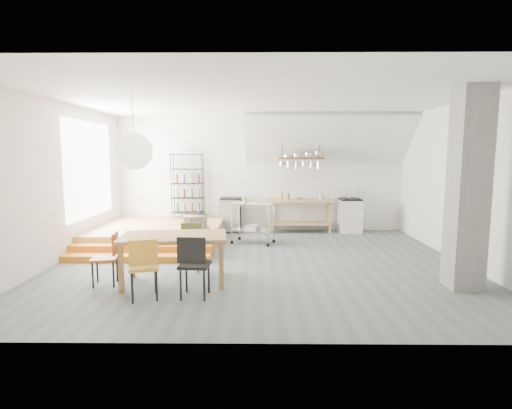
{
  "coord_description": "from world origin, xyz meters",
  "views": [
    {
      "loc": [
        0.01,
        -7.82,
        2.14
      ],
      "look_at": [
        -0.08,
        0.8,
        1.07
      ],
      "focal_mm": 28.0,
      "sensor_mm": 36.0,
      "label": 1
    }
  ],
  "objects_px": {
    "stove": "(350,215)",
    "dining_table": "(174,240)",
    "mini_fridge": "(231,215)",
    "rolling_cart": "(253,218)"
  },
  "relations": [
    {
      "from": "stove",
      "to": "dining_table",
      "type": "height_order",
      "value": "stove"
    },
    {
      "from": "dining_table",
      "to": "mini_fridge",
      "type": "distance_m",
      "value": 4.58
    },
    {
      "from": "dining_table",
      "to": "mini_fridge",
      "type": "xyz_separation_m",
      "value": [
        0.61,
        4.53,
        -0.26
      ]
    },
    {
      "from": "stove",
      "to": "dining_table",
      "type": "relative_size",
      "value": 0.65
    },
    {
      "from": "mini_fridge",
      "to": "stove",
      "type": "bearing_deg",
      "value": -0.76
    },
    {
      "from": "dining_table",
      "to": "rolling_cart",
      "type": "bearing_deg",
      "value": 61.33
    },
    {
      "from": "dining_table",
      "to": "rolling_cart",
      "type": "height_order",
      "value": "rolling_cart"
    },
    {
      "from": "rolling_cart",
      "to": "dining_table",
      "type": "bearing_deg",
      "value": -93.24
    },
    {
      "from": "rolling_cart",
      "to": "mini_fridge",
      "type": "distance_m",
      "value": 1.63
    },
    {
      "from": "mini_fridge",
      "to": "dining_table",
      "type": "bearing_deg",
      "value": -97.67
    }
  ]
}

